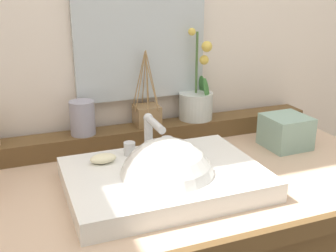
# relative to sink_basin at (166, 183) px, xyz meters

# --- Properties ---
(back_ledge) EXTENTS (1.20, 0.09, 0.06)m
(back_ledge) POSITION_rel_sink_basin_xyz_m (0.04, 0.33, 0.01)
(back_ledge) COLOR brown
(back_ledge) RESTS_ON vanity_cabinet
(sink_basin) EXTENTS (0.49, 0.36, 0.27)m
(sink_basin) POSITION_rel_sink_basin_xyz_m (0.00, 0.00, 0.00)
(sink_basin) COLOR white
(sink_basin) RESTS_ON vanity_cabinet
(soap_bar) EXTENTS (0.07, 0.04, 0.02)m
(soap_bar) POSITION_rel_sink_basin_xyz_m (-0.13, 0.11, 0.04)
(soap_bar) COLOR beige
(soap_bar) RESTS_ON sink_basin
(potted_plant) EXTENTS (0.11, 0.12, 0.30)m
(potted_plant) POSITION_rel_sink_basin_xyz_m (0.24, 0.34, 0.10)
(potted_plant) COLOR silver
(potted_plant) RESTS_ON back_ledge
(tumbler_cup) EXTENTS (0.08, 0.08, 0.10)m
(tumbler_cup) POSITION_rel_sink_basin_xyz_m (-0.15, 0.32, 0.09)
(tumbler_cup) COLOR #928F9F
(tumbler_cup) RESTS_ON back_ledge
(reed_diffuser) EXTENTS (0.08, 0.09, 0.24)m
(reed_diffuser) POSITION_rel_sink_basin_xyz_m (0.06, 0.34, 0.08)
(reed_diffuser) COLOR olive
(reed_diffuser) RESTS_ON back_ledge
(tissue_box) EXTENTS (0.13, 0.13, 0.10)m
(tissue_box) POSITION_rel_sink_basin_xyz_m (0.46, 0.13, 0.03)
(tissue_box) COLOR #87AA9A
(tissue_box) RESTS_ON vanity_cabinet
(mirror) EXTENTS (0.43, 0.02, 0.49)m
(mirror) POSITION_rel_sink_basin_xyz_m (0.06, 0.38, 0.37)
(mirror) COLOR silver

